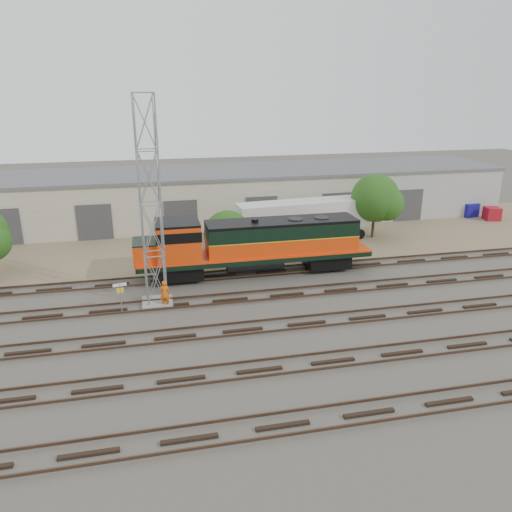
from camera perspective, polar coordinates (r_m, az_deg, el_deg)
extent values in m
plane|color=#47423A|center=(33.61, 4.24, -5.54)|extent=(140.00, 140.00, 0.00)
cube|color=#726047|center=(47.22, -0.92, 1.92)|extent=(80.00, 16.00, 0.02)
cube|color=black|center=(23.90, 12.79, -17.12)|extent=(80.00, 2.40, 0.14)
cube|color=#4C3828|center=(23.28, 13.62, -17.87)|extent=(80.00, 0.08, 0.14)
cube|color=#4C3828|center=(24.36, 12.06, -15.87)|extent=(80.00, 0.08, 0.14)
cube|color=black|center=(27.31, 8.79, -11.81)|extent=(80.00, 2.40, 0.14)
cube|color=#4C3828|center=(26.65, 9.39, -12.35)|extent=(80.00, 0.08, 0.14)
cube|color=#4C3828|center=(27.84, 8.25, -10.80)|extent=(80.00, 0.08, 0.14)
cube|color=black|center=(31.01, 5.82, -7.68)|extent=(80.00, 2.40, 0.14)
cube|color=#4C3828|center=(30.31, 6.27, -8.07)|extent=(80.00, 0.08, 0.14)
cube|color=#4C3828|center=(31.58, 5.41, -6.86)|extent=(80.00, 0.08, 0.14)
cube|color=black|center=(34.89, 3.54, -4.43)|extent=(80.00, 2.40, 0.14)
cube|color=#4C3828|center=(34.18, 3.89, -4.71)|extent=(80.00, 0.08, 0.14)
cube|color=#4C3828|center=(35.50, 3.21, -3.75)|extent=(80.00, 0.08, 0.14)
cube|color=black|center=(38.91, 1.74, -1.84)|extent=(80.00, 2.40, 0.14)
cube|color=#4C3828|center=(38.18, 2.01, -2.04)|extent=(80.00, 0.08, 0.14)
cube|color=#4C3828|center=(39.54, 1.47, -1.27)|extent=(80.00, 0.08, 0.14)
cube|color=beige|center=(54.20, -2.65, 6.90)|extent=(58.00, 10.00, 5.00)
cube|color=#59595B|center=(53.69, -2.69, 9.66)|extent=(58.40, 10.40, 0.30)
cube|color=#999993|center=(57.57, 20.56, 6.43)|extent=(14.00, 0.10, 5.00)
cube|color=#333335|center=(50.43, -27.01, 2.92)|extent=(3.20, 0.12, 3.40)
cube|color=#333335|center=(48.98, -17.95, 3.67)|extent=(3.20, 0.12, 3.40)
cube|color=#333335|center=(48.81, -8.57, 4.35)|extent=(3.20, 0.12, 3.40)
cube|color=#333335|center=(49.94, 0.64, 4.90)|extent=(3.20, 0.12, 3.40)
cube|color=#333335|center=(52.28, 9.26, 5.31)|extent=(3.20, 0.12, 3.40)
cube|color=#333335|center=(55.68, 16.98, 5.57)|extent=(3.20, 0.12, 3.40)
cube|color=black|center=(37.64, -8.73, -1.61)|extent=(3.36, 2.52, 1.05)
cube|color=black|center=(39.93, 8.00, -0.34)|extent=(3.36, 2.52, 1.05)
cube|color=black|center=(38.13, -0.12, 0.03)|extent=(17.83, 3.15, 0.37)
cylinder|color=black|center=(38.35, -0.12, -0.90)|extent=(4.41, 1.15, 1.15)
cube|color=red|center=(38.35, 2.95, 1.40)|extent=(11.54, 2.73, 1.26)
cube|color=black|center=(38.02, 2.97, 3.05)|extent=(11.54, 2.73, 1.05)
cube|color=black|center=(37.85, 2.99, 3.97)|extent=(11.54, 2.73, 0.21)
cube|color=red|center=(36.91, -8.91, 1.66)|extent=(3.15, 3.15, 2.73)
cube|color=black|center=(36.51, -9.02, 3.83)|extent=(3.15, 3.15, 0.17)
cube|color=red|center=(37.06, -12.58, 0.47)|extent=(1.68, 2.52, 1.47)
cube|color=gray|center=(34.29, -11.20, -5.17)|extent=(2.00, 2.00, 0.20)
cylinder|color=gray|center=(32.74, -13.07, 6.03)|extent=(0.10, 0.10, 13.30)
cylinder|color=gray|center=(32.75, -10.93, 6.18)|extent=(0.10, 0.10, 13.30)
cylinder|color=gray|center=(31.55, -13.06, 5.54)|extent=(0.10, 0.10, 13.30)
cylinder|color=gray|center=(31.56, -10.84, 5.70)|extent=(0.10, 0.10, 13.30)
cylinder|color=gray|center=(33.07, -15.19, -4.65)|extent=(0.07, 0.07, 2.09)
cube|color=white|center=(32.73, -15.32, -3.20)|extent=(0.85, 0.18, 0.21)
cube|color=yellow|center=(32.87, -15.27, -3.82)|extent=(0.43, 0.11, 0.33)
imported|color=#DF5C0C|center=(33.38, -10.39, -4.26)|extent=(0.75, 0.56, 1.86)
cube|color=silver|center=(46.24, 5.42, 4.71)|extent=(12.58, 3.61, 2.58)
cube|color=black|center=(48.85, 10.61, 2.75)|extent=(2.50, 2.59, 0.95)
cube|color=black|center=(44.30, 0.13, 1.57)|extent=(0.14, 0.14, 1.24)
cube|color=black|center=(46.04, -0.60, 2.26)|extent=(0.14, 0.14, 1.24)
cube|color=navy|center=(60.19, 23.14, 4.90)|extent=(1.81, 1.73, 1.50)
cube|color=maroon|center=(59.51, 25.36, 4.39)|extent=(1.72, 1.64, 1.40)
cylinder|color=#382619|center=(43.13, -3.24, 0.44)|extent=(0.28, 0.28, 0.37)
sphere|color=#1A4413|center=(42.64, -3.28, 2.50)|extent=(4.08, 4.08, 4.08)
sphere|color=#1A4413|center=(42.31, -2.04, 1.80)|extent=(2.86, 2.86, 2.86)
cylinder|color=#382619|center=(48.83, 13.23, 3.36)|extent=(0.26, 0.26, 2.26)
sphere|color=#1A4413|center=(48.18, 13.47, 6.45)|extent=(4.51, 4.51, 4.51)
sphere|color=#1A4413|center=(48.09, 14.75, 5.77)|extent=(3.16, 3.16, 3.16)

